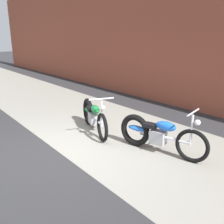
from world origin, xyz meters
name	(u,v)px	position (x,y,z in m)	size (l,w,h in m)	color
ground_plane	(59,152)	(0.00, 0.00, 0.00)	(80.00, 80.00, 0.00)	#2D2D30
sidewalk_slab	(121,133)	(0.00, 1.75, 0.00)	(36.00, 3.50, 0.01)	gray
brick_building_wall	(207,29)	(0.00, 5.20, 2.58)	(36.00, 0.50, 5.16)	brown
motorcycle_green	(93,115)	(-0.67, 1.36, 0.40)	(1.93, 0.86, 1.03)	black
motorcycle_blue	(155,134)	(1.23, 1.63, 0.40)	(1.97, 0.74, 1.03)	black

